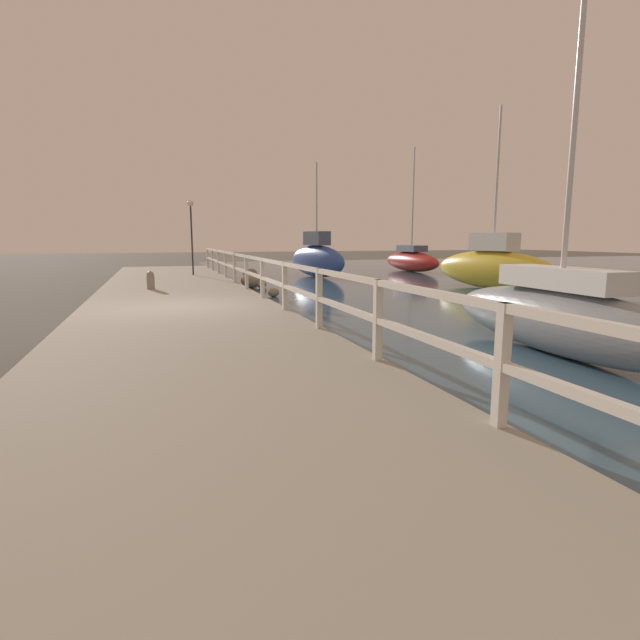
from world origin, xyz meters
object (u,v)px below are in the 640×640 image
Objects in this scene: sailboat_yellow at (492,267)px; sailboat_red at (411,260)px; dock_lamp at (191,220)px; sailboat_blue at (317,259)px; mooring_bollard at (151,280)px; sailboat_gray at (559,316)px.

sailboat_yellow is 0.95× the size of sailboat_red.
sailboat_red is at bearing 16.33° from dock_lamp.
sailboat_blue is 9.08m from sailboat_yellow.
sailboat_yellow is at bearing -69.03° from sailboat_blue.
dock_lamp is (1.73, 5.94, 2.09)m from mooring_bollard.
dock_lamp reaches higher than mooring_bollard.
sailboat_red reaches higher than mooring_bollard.
dock_lamp is at bearing 108.70° from sailboat_gray.
sailboat_red is (6.59, 2.30, -0.25)m from sailboat_blue.
sailboat_gray reaches higher than mooring_bollard.
sailboat_red is (14.48, 9.68, 0.03)m from mooring_bollard.
sailboat_blue is 0.72× the size of sailboat_gray.
sailboat_yellow reaches higher than sailboat_blue.
sailboat_blue is (7.90, 7.38, 0.28)m from mooring_bollard.
sailboat_blue is at bearing 87.59° from sailboat_gray.
sailboat_red is at bearing 9.81° from sailboat_blue.
sailboat_yellow is (10.76, -6.39, -1.87)m from dock_lamp.
dock_lamp is at bearing -176.30° from sailboat_blue.
sailboat_gray is 21.34m from sailboat_red.
sailboat_blue reaches higher than mooring_bollard.
mooring_bollard is 17.42m from sailboat_red.
sailboat_blue is at bearing 13.13° from dock_lamp.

